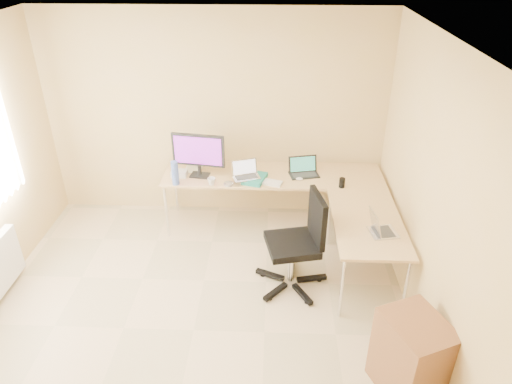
{
  "coord_description": "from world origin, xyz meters",
  "views": [
    {
      "loc": [
        0.72,
        -3.17,
        3.31
      ],
      "look_at": [
        0.55,
        1.1,
        0.9
      ],
      "focal_mm": 32.66,
      "sensor_mm": 36.0,
      "label": 1
    }
  ],
  "objects_px": {
    "mug": "(211,181)",
    "laptop_return": "(384,224)",
    "office_chair": "(292,246)",
    "cabinet": "(412,357)",
    "keyboard": "(261,181)",
    "laptop_center": "(246,170)",
    "desk_fan": "(198,157)",
    "laptop_black": "(304,167)",
    "desk_return": "(364,250)",
    "water_bottle": "(175,173)",
    "monitor": "(199,155)",
    "desk_main": "(272,200)"
  },
  "relations": [
    {
      "from": "monitor",
      "to": "keyboard",
      "type": "xyz_separation_m",
      "value": [
        0.75,
        -0.12,
        -0.26
      ]
    },
    {
      "from": "desk_main",
      "to": "desk_return",
      "type": "distance_m",
      "value": 1.4
    },
    {
      "from": "monitor",
      "to": "office_chair",
      "type": "distance_m",
      "value": 1.61
    },
    {
      "from": "monitor",
      "to": "mug",
      "type": "height_order",
      "value": "monitor"
    },
    {
      "from": "water_bottle",
      "to": "laptop_return",
      "type": "height_order",
      "value": "water_bottle"
    },
    {
      "from": "mug",
      "to": "water_bottle",
      "type": "bearing_deg",
      "value": 180.0
    },
    {
      "from": "desk_return",
      "to": "cabinet",
      "type": "height_order",
      "value": "desk_return"
    },
    {
      "from": "desk_fan",
      "to": "laptop_return",
      "type": "relative_size",
      "value": 0.82
    },
    {
      "from": "monitor",
      "to": "laptop_return",
      "type": "height_order",
      "value": "monitor"
    },
    {
      "from": "mug",
      "to": "laptop_return",
      "type": "relative_size",
      "value": 0.31
    },
    {
      "from": "laptop_black",
      "to": "laptop_return",
      "type": "height_order",
      "value": "laptop_black"
    },
    {
      "from": "laptop_center",
      "to": "laptop_return",
      "type": "distance_m",
      "value": 1.73
    },
    {
      "from": "water_bottle",
      "to": "desk_fan",
      "type": "height_order",
      "value": "water_bottle"
    },
    {
      "from": "water_bottle",
      "to": "desk_fan",
      "type": "distance_m",
      "value": 0.53
    },
    {
      "from": "laptop_center",
      "to": "desk_fan",
      "type": "bearing_deg",
      "value": 127.65
    },
    {
      "from": "monitor",
      "to": "desk_fan",
      "type": "distance_m",
      "value": 0.32
    },
    {
      "from": "laptop_center",
      "to": "mug",
      "type": "xyz_separation_m",
      "value": [
        -0.4,
        -0.09,
        -0.11
      ]
    },
    {
      "from": "water_bottle",
      "to": "office_chair",
      "type": "xyz_separation_m",
      "value": [
        1.33,
        -0.85,
        -0.38
      ]
    },
    {
      "from": "keyboard",
      "to": "desk_fan",
      "type": "relative_size",
      "value": 1.96
    },
    {
      "from": "desk_main",
      "to": "keyboard",
      "type": "xyz_separation_m",
      "value": [
        -0.13,
        -0.2,
        0.38
      ]
    },
    {
      "from": "keyboard",
      "to": "mug",
      "type": "relative_size",
      "value": 5.25
    },
    {
      "from": "laptop_center",
      "to": "office_chair",
      "type": "xyz_separation_m",
      "value": [
        0.52,
        -0.95,
        -0.38
      ]
    },
    {
      "from": "desk_return",
      "to": "office_chair",
      "type": "xyz_separation_m",
      "value": [
        -0.77,
        -0.15,
        0.14
      ]
    },
    {
      "from": "water_bottle",
      "to": "desk_fan",
      "type": "xyz_separation_m",
      "value": [
        0.19,
        0.5,
        -0.02
      ]
    },
    {
      "from": "keyboard",
      "to": "mug",
      "type": "bearing_deg",
      "value": -151.06
    },
    {
      "from": "desk_main",
      "to": "laptop_black",
      "type": "height_order",
      "value": "laptop_black"
    },
    {
      "from": "laptop_center",
      "to": "laptop_black",
      "type": "height_order",
      "value": "laptop_center"
    },
    {
      "from": "desk_main",
      "to": "desk_fan",
      "type": "height_order",
      "value": "desk_fan"
    },
    {
      "from": "laptop_black",
      "to": "laptop_return",
      "type": "xyz_separation_m",
      "value": [
        0.71,
        -1.2,
        -0.01
      ]
    },
    {
      "from": "desk_fan",
      "to": "laptop_black",
      "type": "bearing_deg",
      "value": -15.82
    },
    {
      "from": "mug",
      "to": "desk_fan",
      "type": "bearing_deg",
      "value": 114.3
    },
    {
      "from": "keyboard",
      "to": "laptop_center",
      "type": "bearing_deg",
      "value": -159.22
    },
    {
      "from": "office_chair",
      "to": "cabinet",
      "type": "distance_m",
      "value": 1.57
    },
    {
      "from": "laptop_center",
      "to": "monitor",
      "type": "bearing_deg",
      "value": 147.92
    },
    {
      "from": "desk_return",
      "to": "cabinet",
      "type": "xyz_separation_m",
      "value": [
        0.15,
        -1.41,
        -0.01
      ]
    },
    {
      "from": "water_bottle",
      "to": "laptop_return",
      "type": "relative_size",
      "value": 0.95
    },
    {
      "from": "desk_main",
      "to": "mug",
      "type": "bearing_deg",
      "value": -157.26
    },
    {
      "from": "desk_return",
      "to": "keyboard",
      "type": "height_order",
      "value": "keyboard"
    },
    {
      "from": "office_chair",
      "to": "cabinet",
      "type": "bearing_deg",
      "value": -66.4
    },
    {
      "from": "laptop_center",
      "to": "keyboard",
      "type": "height_order",
      "value": "laptop_center"
    },
    {
      "from": "desk_return",
      "to": "office_chair",
      "type": "bearing_deg",
      "value": -168.89
    },
    {
      "from": "monitor",
      "to": "mug",
      "type": "bearing_deg",
      "value": -43.82
    },
    {
      "from": "mug",
      "to": "water_bottle",
      "type": "height_order",
      "value": "water_bottle"
    },
    {
      "from": "laptop_black",
      "to": "monitor",
      "type": "bearing_deg",
      "value": 170.62
    },
    {
      "from": "laptop_center",
      "to": "laptop_black",
      "type": "bearing_deg",
      "value": -3.94
    },
    {
      "from": "keyboard",
      "to": "cabinet",
      "type": "distance_m",
      "value": 2.57
    },
    {
      "from": "desk_return",
      "to": "laptop_center",
      "type": "distance_m",
      "value": 1.6
    },
    {
      "from": "laptop_center",
      "to": "keyboard",
      "type": "xyz_separation_m",
      "value": [
        0.18,
        0.01,
        -0.14
      ]
    },
    {
      "from": "mug",
      "to": "laptop_return",
      "type": "height_order",
      "value": "laptop_return"
    },
    {
      "from": "laptop_center",
      "to": "water_bottle",
      "type": "relative_size",
      "value": 1.05
    }
  ]
}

